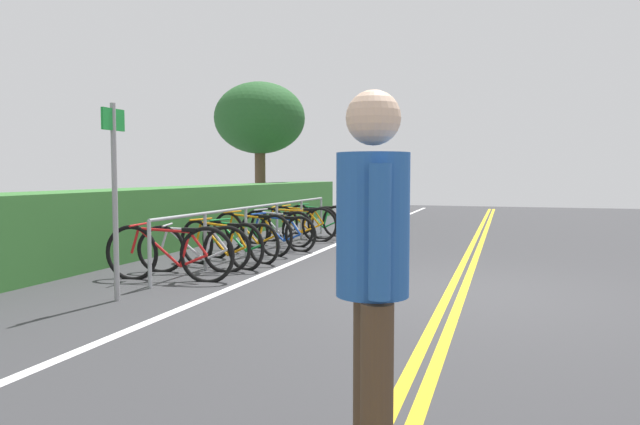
% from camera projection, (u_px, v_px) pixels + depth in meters
% --- Properties ---
extents(ground_plane, '(38.25, 13.70, 0.05)m').
position_uv_depth(ground_plane, '(456.00, 294.00, 6.96)').
color(ground_plane, '#353538').
extents(centre_line_yellow_inner, '(34.43, 0.10, 0.00)m').
position_uv_depth(centre_line_yellow_inner, '(463.00, 292.00, 6.93)').
color(centre_line_yellow_inner, gold).
rests_on(centre_line_yellow_inner, ground_plane).
extents(centre_line_yellow_outer, '(34.43, 0.10, 0.00)m').
position_uv_depth(centre_line_yellow_outer, '(449.00, 291.00, 6.98)').
color(centre_line_yellow_outer, gold).
rests_on(centre_line_yellow_outer, ground_plane).
extents(bike_lane_stripe_white, '(34.43, 0.12, 0.00)m').
position_uv_depth(bike_lane_stripe_white, '(252.00, 279.00, 7.78)').
color(bike_lane_stripe_white, white).
rests_on(bike_lane_stripe_white, ground_plane).
extents(bike_rack, '(7.01, 0.05, 0.86)m').
position_uv_depth(bike_rack, '(262.00, 217.00, 10.45)').
color(bike_rack, '#9EA0A5').
rests_on(bike_rack, ground_plane).
extents(bicycle_0, '(0.46, 1.83, 0.78)m').
position_uv_depth(bicycle_0, '(169.00, 253.00, 7.68)').
color(bicycle_0, black).
rests_on(bicycle_0, ground_plane).
extents(bicycle_1, '(0.60, 1.60, 0.72)m').
position_uv_depth(bicycle_1, '(194.00, 249.00, 8.36)').
color(bicycle_1, black).
rests_on(bicycle_1, ground_plane).
extents(bicycle_2, '(0.65, 1.71, 0.75)m').
position_uv_depth(bicycle_2, '(220.00, 244.00, 8.86)').
color(bicycle_2, black).
rests_on(bicycle_2, ground_plane).
extents(bicycle_3, '(0.69, 1.68, 0.69)m').
position_uv_depth(bicycle_3, '(239.00, 241.00, 9.45)').
color(bicycle_3, black).
rests_on(bicycle_3, ground_plane).
extents(bicycle_4, '(0.62, 1.78, 0.78)m').
position_uv_depth(bicycle_4, '(251.00, 233.00, 10.26)').
color(bicycle_4, black).
rests_on(bicycle_4, ground_plane).
extents(bicycle_5, '(0.54, 1.70, 0.70)m').
position_uv_depth(bicycle_5, '(277.00, 232.00, 10.81)').
color(bicycle_5, black).
rests_on(bicycle_5, ground_plane).
extents(bicycle_6, '(0.49, 1.67, 0.75)m').
position_uv_depth(bicycle_6, '(277.00, 228.00, 11.45)').
color(bicycle_6, black).
rests_on(bicycle_6, ground_plane).
extents(bicycle_7, '(0.60, 1.78, 0.77)m').
position_uv_depth(bicycle_7, '(294.00, 224.00, 12.10)').
color(bicycle_7, black).
rests_on(bicycle_7, ground_plane).
extents(bicycle_8, '(0.46, 1.70, 0.76)m').
position_uv_depth(bicycle_8, '(303.00, 222.00, 12.74)').
color(bicycle_8, black).
rests_on(bicycle_8, ground_plane).
extents(bicycle_9, '(0.52, 1.68, 0.75)m').
position_uv_depth(bicycle_9, '(318.00, 220.00, 13.32)').
color(bicycle_9, black).
rests_on(bicycle_9, ground_plane).
extents(pedestrian, '(0.46, 0.32, 1.78)m').
position_uv_depth(pedestrian, '(373.00, 262.00, 2.53)').
color(pedestrian, '#4C3826').
rests_on(pedestrian, ground_plane).
extents(sign_post_near, '(0.36, 0.06, 2.20)m').
position_uv_depth(sign_post_near, '(115.00, 182.00, 6.41)').
color(sign_post_near, gray).
rests_on(sign_post_near, ground_plane).
extents(hedge_backdrop, '(15.96, 1.16, 1.15)m').
position_uv_depth(hedge_backdrop, '(202.00, 213.00, 12.52)').
color(hedge_backdrop, '#387533').
rests_on(hedge_backdrop, ground_plane).
extents(tree_mid, '(2.86, 2.86, 4.30)m').
position_uv_depth(tree_mid, '(260.00, 119.00, 18.24)').
color(tree_mid, brown).
rests_on(tree_mid, ground_plane).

